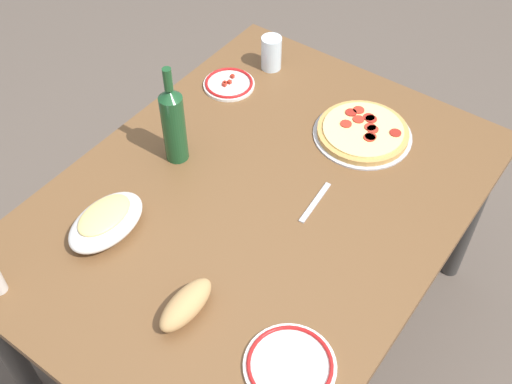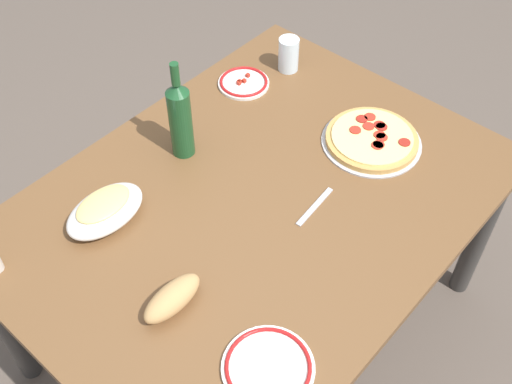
# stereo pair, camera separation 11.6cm
# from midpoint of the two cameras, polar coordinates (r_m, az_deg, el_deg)

# --- Properties ---
(ground_plane) EXTENTS (8.00, 8.00, 0.00)m
(ground_plane) POSITION_cam_midpoint_polar(r_m,az_deg,el_deg) (2.40, -1.41, -11.97)
(ground_plane) COLOR brown
(ground_plane) RESTS_ON ground
(dining_table) EXTENTS (1.44, 1.07, 0.71)m
(dining_table) POSITION_cam_midpoint_polar(r_m,az_deg,el_deg) (1.89, -1.75, -2.60)
(dining_table) COLOR brown
(dining_table) RESTS_ON ground
(pepperoni_pizza) EXTENTS (0.31, 0.31, 0.03)m
(pepperoni_pizza) POSITION_cam_midpoint_polar(r_m,az_deg,el_deg) (2.02, 8.01, 5.33)
(pepperoni_pizza) COLOR #B7B7BC
(pepperoni_pizza) RESTS_ON dining_table
(baked_pasta_dish) EXTENTS (0.24, 0.15, 0.08)m
(baked_pasta_dish) POSITION_cam_midpoint_polar(r_m,az_deg,el_deg) (1.78, -15.24, -2.58)
(baked_pasta_dish) COLOR white
(baked_pasta_dish) RESTS_ON dining_table
(wine_bottle) EXTENTS (0.07, 0.07, 0.33)m
(wine_bottle) POSITION_cam_midpoint_polar(r_m,az_deg,el_deg) (1.87, -9.20, 6.14)
(wine_bottle) COLOR #194723
(wine_bottle) RESTS_ON dining_table
(water_glass) EXTENTS (0.07, 0.07, 0.12)m
(water_glass) POSITION_cam_midpoint_polar(r_m,az_deg,el_deg) (2.24, -0.12, 12.40)
(water_glass) COLOR silver
(water_glass) RESTS_ON dining_table
(side_plate_near) EXTENTS (0.22, 0.22, 0.02)m
(side_plate_near) POSITION_cam_midpoint_polar(r_m,az_deg,el_deg) (1.52, 0.82, -15.46)
(side_plate_near) COLOR white
(side_plate_near) RESTS_ON dining_table
(side_plate_far) EXTENTS (0.18, 0.18, 0.02)m
(side_plate_far) POSITION_cam_midpoint_polar(r_m,az_deg,el_deg) (2.19, -3.99, 9.68)
(side_plate_far) COLOR white
(side_plate_far) RESTS_ON dining_table
(bread_loaf) EXTENTS (0.18, 0.07, 0.07)m
(bread_loaf) POSITION_cam_midpoint_polar(r_m,az_deg,el_deg) (1.59, -8.47, -10.12)
(bread_loaf) COLOR tan
(bread_loaf) RESTS_ON dining_table
(fork_right) EXTENTS (0.17, 0.03, 0.00)m
(fork_right) POSITION_cam_midpoint_polar(r_m,az_deg,el_deg) (1.81, 3.55, -1.00)
(fork_right) COLOR #B7B7BC
(fork_right) RESTS_ON dining_table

